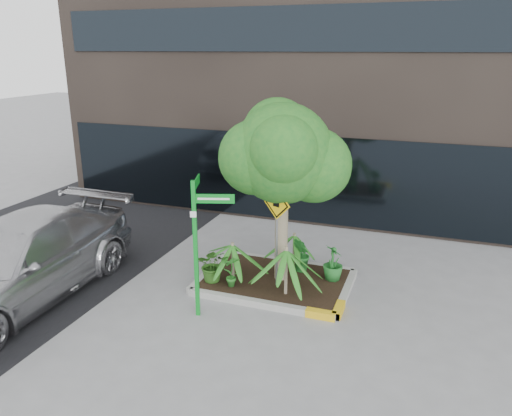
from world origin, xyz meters
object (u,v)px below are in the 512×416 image
(tree, at_px, (283,153))
(parked_car, at_px, (17,262))
(street_sign_post, at_px, (198,233))
(cattle_sign, at_px, (277,221))

(tree, xyz_separation_m, parked_car, (-4.96, -2.56, -2.15))
(street_sign_post, bearing_deg, tree, 40.67)
(tree, distance_m, parked_car, 5.98)
(cattle_sign, bearing_deg, tree, 114.10)
(tree, bearing_deg, parked_car, -152.71)
(tree, bearing_deg, street_sign_post, -121.39)
(tree, height_order, street_sign_post, tree)
(tree, height_order, cattle_sign, tree)
(parked_car, bearing_deg, cattle_sign, 22.98)
(parked_car, relative_size, street_sign_post, 2.11)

